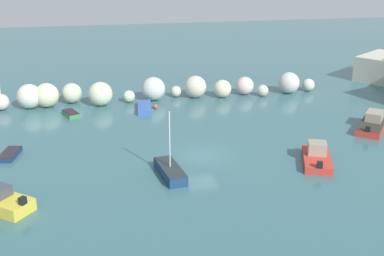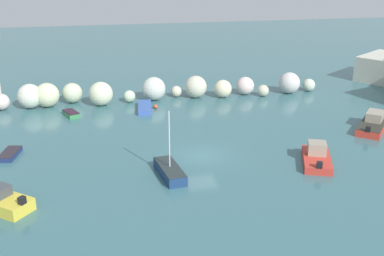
% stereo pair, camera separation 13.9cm
% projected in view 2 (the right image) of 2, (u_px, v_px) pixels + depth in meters
% --- Properties ---
extents(cove_water, '(160.00, 160.00, 0.00)m').
position_uv_depth(cove_water, '(201.00, 156.00, 40.43)').
color(cove_water, '#3A676E').
rests_on(cove_water, ground).
extents(rock_breakwater, '(40.41, 4.14, 2.71)m').
position_uv_depth(rock_breakwater, '(143.00, 91.00, 54.85)').
color(rock_breakwater, silver).
rests_on(rock_breakwater, ground).
extents(channel_buoy, '(0.46, 0.46, 0.46)m').
position_uv_depth(channel_buoy, '(156.00, 107.00, 52.53)').
color(channel_buoy, '#E04C28').
rests_on(channel_buoy, cove_water).
extents(moored_boat_0, '(1.80, 4.26, 0.56)m').
position_uv_depth(moored_boat_0, '(145.00, 107.00, 52.06)').
color(moored_boat_0, '#3B5DB0').
rests_on(moored_boat_0, cove_water).
extents(moored_boat_1, '(5.11, 5.49, 1.58)m').
position_uv_depth(moored_boat_1, '(373.00, 124.00, 46.28)').
color(moored_boat_1, red).
rests_on(moored_boat_1, cove_water).
extents(moored_boat_2, '(1.75, 2.96, 0.43)m').
position_uv_depth(moored_boat_2, '(10.00, 154.00, 40.26)').
color(moored_boat_2, navy).
rests_on(moored_boat_2, cove_water).
extents(moored_boat_3, '(4.38, 4.05, 1.55)m').
position_uv_depth(moored_boat_3, '(2.00, 201.00, 31.94)').
color(moored_boat_3, gold).
rests_on(moored_boat_3, cove_water).
extents(moored_boat_4, '(3.67, 5.17, 1.62)m').
position_uv_depth(moored_boat_4, '(317.00, 157.00, 38.91)').
color(moored_boat_4, red).
rests_on(moored_boat_4, cove_water).
extents(moored_boat_5, '(1.95, 2.60, 0.49)m').
position_uv_depth(moored_boat_5, '(71.00, 114.00, 50.17)').
color(moored_boat_5, '#36854A').
rests_on(moored_boat_5, cove_water).
extents(moored_boat_6, '(2.07, 4.45, 5.25)m').
position_uv_depth(moored_boat_6, '(170.00, 171.00, 36.64)').
color(moored_boat_6, navy).
rests_on(moored_boat_6, cove_water).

